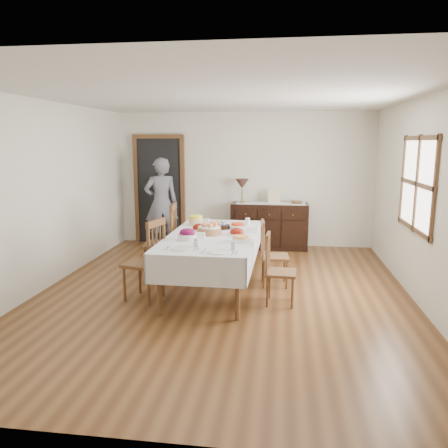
# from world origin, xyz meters

# --- Properties ---
(ground) EXTENTS (6.00, 6.00, 0.00)m
(ground) POSITION_xyz_m (0.00, 0.00, 0.00)
(ground) COLOR brown
(room_shell) EXTENTS (5.02, 6.02, 2.65)m
(room_shell) POSITION_xyz_m (-0.15, 0.42, 1.64)
(room_shell) COLOR silver
(room_shell) RESTS_ON ground
(dining_table) EXTENTS (1.20, 2.32, 0.79)m
(dining_table) POSITION_xyz_m (-0.17, 0.14, 0.70)
(dining_table) COLOR silver
(dining_table) RESTS_ON ground
(chair_left_near) EXTENTS (0.54, 0.54, 1.07)m
(chair_left_near) POSITION_xyz_m (-0.94, -0.34, 0.54)
(chair_left_near) COLOR brown
(chair_left_near) RESTS_ON ground
(chair_left_far) EXTENTS (0.51, 0.51, 1.12)m
(chair_left_far) POSITION_xyz_m (-1.00, 0.68, 0.57)
(chair_left_far) COLOR brown
(chair_left_far) RESTS_ON ground
(chair_right_near) EXTENTS (0.40, 0.40, 0.91)m
(chair_right_near) POSITION_xyz_m (0.72, -0.24, 0.46)
(chair_right_near) COLOR brown
(chair_right_near) RESTS_ON ground
(chair_right_far) EXTENTS (0.43, 0.43, 0.94)m
(chair_right_far) POSITION_xyz_m (0.63, 0.48, 0.48)
(chair_right_far) COLOR brown
(chair_right_far) RESTS_ON ground
(sideboard) EXTENTS (1.46, 0.53, 0.88)m
(sideboard) POSITION_xyz_m (0.53, 2.72, 0.44)
(sideboard) COLOR black
(sideboard) RESTS_ON ground
(person) EXTENTS (0.68, 0.57, 1.86)m
(person) POSITION_xyz_m (-1.54, 2.47, 0.93)
(person) COLOR slate
(person) RESTS_ON ground
(bread_basket) EXTENTS (0.32, 0.32, 0.17)m
(bread_basket) POSITION_xyz_m (-0.21, 0.16, 0.86)
(bread_basket) COLOR #93613B
(bread_basket) RESTS_ON dining_table
(egg_basket) EXTENTS (0.27, 0.27, 0.11)m
(egg_basket) POSITION_xyz_m (-0.11, 0.58, 0.83)
(egg_basket) COLOR black
(egg_basket) RESTS_ON dining_table
(ham_platter_a) EXTENTS (0.30, 0.30, 0.11)m
(ham_platter_a) POSITION_xyz_m (-0.40, 0.41, 0.82)
(ham_platter_a) COLOR white
(ham_platter_a) RESTS_ON dining_table
(ham_platter_b) EXTENTS (0.27, 0.27, 0.11)m
(ham_platter_b) POSITION_xyz_m (0.17, 0.17, 0.82)
(ham_platter_b) COLOR white
(ham_platter_b) RESTS_ON dining_table
(beet_bowl) EXTENTS (0.25, 0.25, 0.15)m
(beet_bowl) POSITION_xyz_m (-0.44, -0.21, 0.85)
(beet_bowl) COLOR white
(beet_bowl) RESTS_ON dining_table
(carrot_bowl) EXTENTS (0.24, 0.24, 0.08)m
(carrot_bowl) POSITION_xyz_m (0.13, 0.58, 0.83)
(carrot_bowl) COLOR white
(carrot_bowl) RESTS_ON dining_table
(pineapple_bowl) EXTENTS (0.22, 0.22, 0.15)m
(pineapple_bowl) POSITION_xyz_m (-0.52, 0.78, 0.86)
(pineapple_bowl) COLOR #D1BC8B
(pineapple_bowl) RESTS_ON dining_table
(casserole_dish) EXTENTS (0.24, 0.24, 0.08)m
(casserole_dish) POSITION_xyz_m (0.26, -0.23, 0.83)
(casserole_dish) COLOR white
(casserole_dish) RESTS_ON dining_table
(butter_dish) EXTENTS (0.14, 0.09, 0.07)m
(butter_dish) POSITION_xyz_m (-0.30, -0.09, 0.83)
(butter_dish) COLOR white
(butter_dish) RESTS_ON dining_table
(setting_left) EXTENTS (0.42, 0.31, 0.10)m
(setting_left) POSITION_xyz_m (-0.35, -0.66, 0.81)
(setting_left) COLOR white
(setting_left) RESTS_ON dining_table
(setting_right) EXTENTS (0.42, 0.31, 0.10)m
(setting_right) POSITION_xyz_m (0.11, -0.76, 0.81)
(setting_right) COLOR white
(setting_right) RESTS_ON dining_table
(glass_far_a) EXTENTS (0.07, 0.07, 0.09)m
(glass_far_a) POSITION_xyz_m (-0.35, 0.83, 0.84)
(glass_far_a) COLOR silver
(glass_far_a) RESTS_ON dining_table
(glass_far_b) EXTENTS (0.07, 0.07, 0.11)m
(glass_far_b) POSITION_xyz_m (0.25, 0.90, 0.85)
(glass_far_b) COLOR silver
(glass_far_b) RESTS_ON dining_table
(runner) EXTENTS (1.30, 0.35, 0.01)m
(runner) POSITION_xyz_m (0.55, 2.70, 0.88)
(runner) COLOR white
(runner) RESTS_ON sideboard
(table_lamp) EXTENTS (0.26, 0.26, 0.46)m
(table_lamp) POSITION_xyz_m (-0.00, 2.70, 1.23)
(table_lamp) COLOR brown
(table_lamp) RESTS_ON sideboard
(picture_frame) EXTENTS (0.22, 0.08, 0.28)m
(picture_frame) POSITION_xyz_m (0.61, 2.68, 1.02)
(picture_frame) COLOR beige
(picture_frame) RESTS_ON sideboard
(deco_bowl) EXTENTS (0.20, 0.20, 0.06)m
(deco_bowl) POSITION_xyz_m (1.03, 2.71, 0.91)
(deco_bowl) COLOR brown
(deco_bowl) RESTS_ON sideboard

